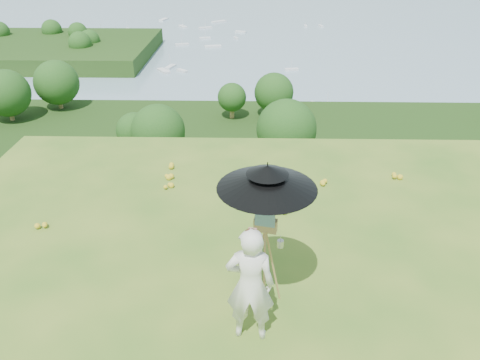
{
  "coord_description": "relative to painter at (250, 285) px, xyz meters",
  "views": [
    {
      "loc": [
        -0.8,
        -4.71,
        5.03
      ],
      "look_at": [
        -0.98,
        3.05,
        0.84
      ],
      "focal_mm": 35.0,
      "sensor_mm": 36.0,
      "label": 1
    }
  ],
  "objects": [
    {
      "name": "shoreline_tier",
      "position": [
        0.78,
        74.95,
        -36.89
      ],
      "size": [
        170.0,
        28.0,
        8.0
      ],
      "primitive_type": "cube",
      "color": "slate",
      "rests_on": "bay_water"
    },
    {
      "name": "harbor_town",
      "position": [
        0.78,
        74.95,
        -30.39
      ],
      "size": [
        110.0,
        22.0,
        5.0
      ],
      "primitive_type": null,
      "color": "silver",
      "rests_on": "shoreline_tier"
    },
    {
      "name": "sun_umbrella",
      "position": [
        0.21,
        0.61,
        1.0
      ],
      "size": [
        1.51,
        1.51,
        1.01
      ],
      "primitive_type": null,
      "rotation": [
        0.0,
        0.0,
        -0.14
      ],
      "color": "black",
      "rests_on": "field_easel"
    },
    {
      "name": "slope_trees",
      "position": [
        0.78,
        34.95,
        -15.89
      ],
      "size": [
        110.0,
        50.0,
        6.0
      ],
      "primitive_type": null,
      "color": "#144514",
      "rests_on": "forest_slope"
    },
    {
      "name": "wildflowers",
      "position": [
        0.78,
        0.2,
        -0.83
      ],
      "size": [
        10.0,
        10.5,
        0.12
      ],
      "primitive_type": null,
      "color": "gold",
      "rests_on": "ground"
    },
    {
      "name": "ground",
      "position": [
        0.78,
        -0.05,
        -0.89
      ],
      "size": [
        14.0,
        14.0,
        0.0
      ],
      "primitive_type": "plane",
      "color": "#38691E",
      "rests_on": "ground"
    },
    {
      "name": "peninsula",
      "position": [
        -74.22,
        154.95,
        -29.89
      ],
      "size": [
        90.0,
        60.0,
        12.0
      ],
      "primitive_type": null,
      "color": "black",
      "rests_on": "bay_water"
    },
    {
      "name": "moored_boats",
      "position": [
        -11.72,
        160.95,
        -34.54
      ],
      "size": [
        140.0,
        140.0,
        0.7
      ],
      "primitive_type": null,
      "color": "silver",
      "rests_on": "bay_water"
    },
    {
      "name": "field_easel",
      "position": [
        0.2,
        0.58,
        -0.05
      ],
      "size": [
        0.77,
        0.77,
        1.68
      ],
      "primitive_type": null,
      "rotation": [
        0.0,
        0.0,
        -0.23
      ],
      "color": "#A68045",
      "rests_on": "ground"
    },
    {
      "name": "painter",
      "position": [
        0.0,
        0.0,
        0.0
      ],
      "size": [
        0.67,
        0.46,
        1.78
      ],
      "primitive_type": "imported",
      "rotation": [
        0.0,
        0.0,
        3.08
      ],
      "color": "silver",
      "rests_on": "ground"
    },
    {
      "name": "painter_cap",
      "position": [
        0.0,
        0.0,
        0.84
      ],
      "size": [
        0.22,
        0.25,
        0.1
      ],
      "primitive_type": null,
      "rotation": [
        0.0,
        0.0,
        -0.22
      ],
      "color": "#BE6B68",
      "rests_on": "painter"
    },
    {
      "name": "bay_water",
      "position": [
        0.78,
        239.95,
        -34.89
      ],
      "size": [
        700.0,
        700.0,
        0.0
      ],
      "primitive_type": "plane",
      "color": "#7393A4",
      "rests_on": "ground"
    },
    {
      "name": "forest_slope",
      "position": [
        0.78,
        34.95,
        -29.89
      ],
      "size": [
        140.0,
        56.0,
        22.0
      ],
      "primitive_type": "cube",
      "color": "black",
      "rests_on": "bay_water"
    }
  ]
}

